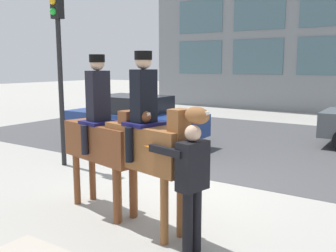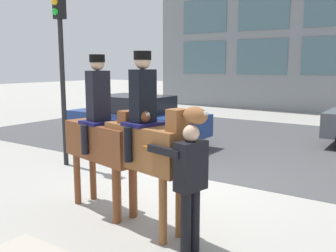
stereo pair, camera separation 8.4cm
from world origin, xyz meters
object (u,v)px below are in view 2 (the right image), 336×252
(mounted_horse_companion, at_px, (148,141))
(street_car_near_lane, at_px, (136,119))
(traffic_light, at_px, (61,47))
(mounted_horse_lead, at_px, (103,136))
(pedestrian_bystander, at_px, (189,179))

(mounted_horse_companion, height_order, street_car_near_lane, mounted_horse_companion)
(mounted_horse_companion, height_order, traffic_light, traffic_light)
(mounted_horse_lead, height_order, traffic_light, traffic_light)
(mounted_horse_lead, xyz_separation_m, traffic_light, (-2.75, 1.56, 1.50))
(mounted_horse_lead, height_order, mounted_horse_companion, mounted_horse_companion)
(street_car_near_lane, distance_m, traffic_light, 3.45)
(pedestrian_bystander, height_order, traffic_light, traffic_light)
(mounted_horse_companion, distance_m, traffic_light, 4.38)
(pedestrian_bystander, bearing_deg, street_car_near_lane, -32.76)
(mounted_horse_companion, relative_size, street_car_near_lane, 0.60)
(pedestrian_bystander, height_order, street_car_near_lane, pedestrian_bystander)
(mounted_horse_lead, bearing_deg, street_car_near_lane, 135.66)
(mounted_horse_lead, xyz_separation_m, mounted_horse_companion, (1.01, -0.17, 0.06))
(mounted_horse_lead, relative_size, mounted_horse_companion, 0.99)
(mounted_horse_companion, height_order, pedestrian_bystander, mounted_horse_companion)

